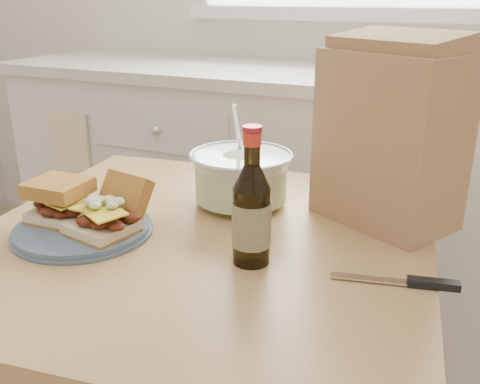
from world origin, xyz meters
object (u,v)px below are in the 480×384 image
at_px(dining_table, 202,282).
at_px(beer_bottle, 252,213).
at_px(plate, 83,229).
at_px(coleslaw_bowl, 241,179).
at_px(paper_bag, 390,140).

xyz_separation_m(dining_table, beer_bottle, (0.14, -0.06, 0.20)).
height_order(dining_table, plate, plate).
xyz_separation_m(coleslaw_bowl, paper_bag, (0.31, 0.05, 0.11)).
relative_size(plate, paper_bag, 0.77).
height_order(coleslaw_bowl, beer_bottle, beer_bottle).
xyz_separation_m(dining_table, plate, (-0.22, -0.09, 0.12)).
bearing_deg(plate, beer_bottle, 4.81).
bearing_deg(dining_table, paper_bag, 28.37).
bearing_deg(paper_bag, coleslaw_bowl, -143.99).
xyz_separation_m(coleslaw_bowl, beer_bottle, (0.13, -0.25, 0.03)).
height_order(dining_table, coleslaw_bowl, coleslaw_bowl).
bearing_deg(coleslaw_bowl, beer_bottle, -61.48).
bearing_deg(paper_bag, plate, -121.34).
bearing_deg(coleslaw_bowl, plate, -128.83).
bearing_deg(plate, dining_table, 23.18).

